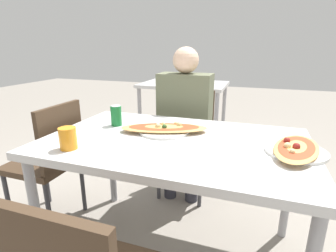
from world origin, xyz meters
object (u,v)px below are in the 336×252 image
Objects in this scene: dining_table at (175,151)px; person_seated at (184,114)px; soda_can at (116,116)px; pizza_main at (164,129)px; pizza_second at (296,149)px; chair_side_left at (50,158)px; drink_glass at (68,138)px; chair_far_seated at (187,135)px.

person_seated is (-0.13, 0.65, 0.04)m from dining_table.
dining_table is 0.46m from soda_can.
dining_table is 2.60× the size of pizza_main.
pizza_second is at bearing -6.70° from soda_can.
drink_glass is at bearing -125.16° from chair_side_left.
chair_side_left is 0.71× the size of person_seated.
chair_far_seated is at bearing 92.88° from pizza_main.
soda_can is at bearing 65.31° from chair_far_seated.
pizza_main is 0.69m from pizza_second.
person_seated is at bearing 71.69° from drink_glass.
drink_glass is (-0.31, -0.94, 0.08)m from person_seated.
chair_side_left is (-0.75, -0.74, 0.00)m from chair_far_seated.
pizza_main is 4.98× the size of drink_glass.
chair_far_seated is at bearing 133.52° from pizza_second.
pizza_second is at bearing 133.52° from chair_far_seated.
pizza_second reaches higher than dining_table.
chair_side_left is 6.84× the size of soda_can.
pizza_second is at bearing 16.34° from drink_glass.
dining_table is 0.90m from chair_side_left.
soda_can reaches higher than dining_table.
pizza_second is (0.58, 0.01, 0.09)m from dining_table.
chair_far_seated is 1.00× the size of chair_side_left.
pizza_main is at bearing -4.55° from soda_can.
soda_can is 0.42m from drink_glass.
chair_far_seated is 0.76m from soda_can.
chair_side_left is 1.97× the size of pizza_second.
dining_table is 1.60× the size of chair_side_left.
person_seated is at bearing 101.24° from dining_table.
chair_side_left is 1.00m from person_seated.
person_seated reaches higher than chair_far_seated.
chair_side_left reaches higher than dining_table.
chair_side_left is 0.61m from drink_glass.
pizza_main is 0.33m from soda_can.
person_seated is (0.00, -0.11, 0.21)m from chair_far_seated.
chair_far_seated is 0.24m from person_seated.
drink_glass is at bearing 73.50° from chair_far_seated.
pizza_main is 4.21× the size of soda_can.
pizza_main is (-0.10, 0.10, 0.09)m from dining_table.
pizza_second is at bearing 0.63° from dining_table.
pizza_second is (1.02, 0.30, -0.03)m from drink_glass.
person_seated is 0.99m from drink_glass.
person_seated reaches higher than pizza_second.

